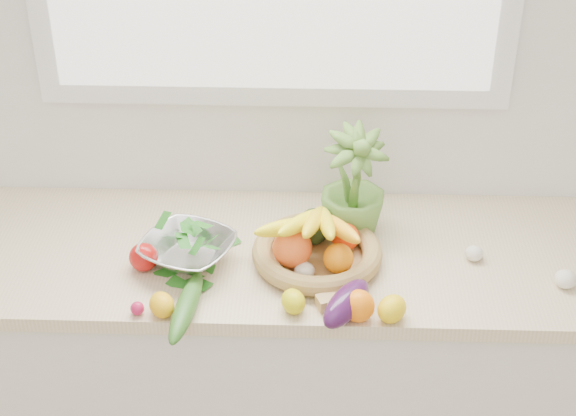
{
  "coord_description": "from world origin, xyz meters",
  "views": [
    {
      "loc": [
        0.11,
        0.01,
        2.3
      ],
      "look_at": [
        0.05,
        1.93,
        1.05
      ],
      "focal_mm": 55.0,
      "sensor_mm": 36.0,
      "label": 1
    }
  ],
  "objects_px": {
    "apple": "(144,257)",
    "eggplant": "(346,303)",
    "fruit_basket": "(316,246)",
    "cucumber": "(186,307)",
    "colander_with_spinach": "(187,245)",
    "potted_herb": "(353,185)"
  },
  "relations": [
    {
      "from": "apple",
      "to": "eggplant",
      "type": "distance_m",
      "value": 0.55
    },
    {
      "from": "fruit_basket",
      "to": "apple",
      "type": "bearing_deg",
      "value": -173.96
    },
    {
      "from": "eggplant",
      "to": "cucumber",
      "type": "height_order",
      "value": "eggplant"
    },
    {
      "from": "eggplant",
      "to": "fruit_basket",
      "type": "xyz_separation_m",
      "value": [
        -0.08,
        0.22,
        0.01
      ]
    },
    {
      "from": "eggplant",
      "to": "fruit_basket",
      "type": "relative_size",
      "value": 0.47
    },
    {
      "from": "fruit_basket",
      "to": "colander_with_spinach",
      "type": "relative_size",
      "value": 1.32
    },
    {
      "from": "potted_herb",
      "to": "apple",
      "type": "bearing_deg",
      "value": -160.43
    },
    {
      "from": "cucumber",
      "to": "potted_herb",
      "type": "bearing_deg",
      "value": 42.48
    },
    {
      "from": "cucumber",
      "to": "colander_with_spinach",
      "type": "distance_m",
      "value": 0.21
    },
    {
      "from": "potted_herb",
      "to": "colander_with_spinach",
      "type": "bearing_deg",
      "value": -158.59
    },
    {
      "from": "apple",
      "to": "fruit_basket",
      "type": "bearing_deg",
      "value": 6.04
    },
    {
      "from": "potted_herb",
      "to": "fruit_basket",
      "type": "xyz_separation_m",
      "value": [
        -0.1,
        -0.15,
        -0.1
      ]
    },
    {
      "from": "potted_herb",
      "to": "fruit_basket",
      "type": "height_order",
      "value": "potted_herb"
    },
    {
      "from": "colander_with_spinach",
      "to": "apple",
      "type": "bearing_deg",
      "value": -167.87
    },
    {
      "from": "cucumber",
      "to": "potted_herb",
      "type": "distance_m",
      "value": 0.57
    },
    {
      "from": "eggplant",
      "to": "potted_herb",
      "type": "bearing_deg",
      "value": 86.46
    },
    {
      "from": "apple",
      "to": "eggplant",
      "type": "relative_size",
      "value": 0.39
    },
    {
      "from": "apple",
      "to": "colander_with_spinach",
      "type": "distance_m",
      "value": 0.12
    },
    {
      "from": "apple",
      "to": "potted_herb",
      "type": "relative_size",
      "value": 0.23
    },
    {
      "from": "apple",
      "to": "cucumber",
      "type": "height_order",
      "value": "apple"
    },
    {
      "from": "apple",
      "to": "cucumber",
      "type": "xyz_separation_m",
      "value": [
        0.14,
        -0.18,
        -0.01
      ]
    },
    {
      "from": "fruit_basket",
      "to": "potted_herb",
      "type": "bearing_deg",
      "value": 56.22
    }
  ]
}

